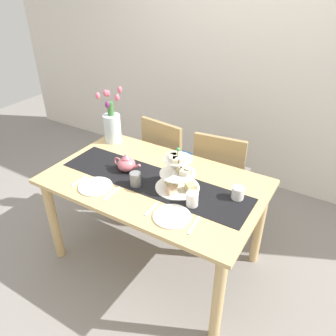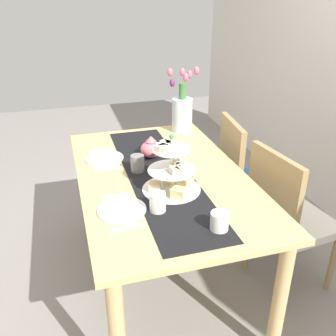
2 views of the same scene
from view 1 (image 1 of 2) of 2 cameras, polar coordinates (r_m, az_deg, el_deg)
name	(u,v)px [view 1 (image 1 of 2)]	position (r m, az deg, el deg)	size (l,w,h in m)	color
ground_plane	(156,257)	(2.80, -2.04, -15.03)	(8.00, 8.00, 0.00)	gray
room_wall_rear	(242,55)	(3.41, 12.66, 18.44)	(6.00, 0.08, 2.60)	silver
dining_table	(155,193)	(2.37, -2.33, -4.32)	(1.51, 0.91, 0.75)	tan
chair_left	(169,159)	(3.06, 0.24, 1.60)	(0.47, 0.47, 0.91)	#9C8254
chair_right	(221,174)	(2.87, 9.07, -1.08)	(0.47, 0.47, 0.91)	#9C8254
table_runner	(153,181)	(2.30, -2.61, -2.22)	(1.39, 0.34, 0.00)	black
tiered_cake_stand	(179,175)	(2.17, 1.85, -1.29)	(0.30, 0.30, 0.30)	beige
teapot	(126,164)	(2.40, -7.21, 0.76)	(0.24, 0.13, 0.14)	#D66B75
tulip_vase	(112,125)	(2.81, -9.65, 7.36)	(0.20, 0.21, 0.46)	silver
cream_jug	(238,193)	(2.16, 11.98, -4.26)	(0.08, 0.08, 0.09)	white
dinner_plate_left	(95,186)	(2.29, -12.42, -3.13)	(0.23, 0.23, 0.01)	white
fork_left	(80,181)	(2.38, -15.00, -2.10)	(0.02, 0.15, 0.01)	silver
knife_left	(112,193)	(2.21, -9.61, -4.31)	(0.01, 0.17, 0.01)	silver
dinner_plate_right	(172,216)	(1.99, 0.70, -8.34)	(0.23, 0.23, 0.01)	white
fork_right	(152,209)	(2.05, -2.82, -7.03)	(0.02, 0.15, 0.01)	silver
knife_right	(194,225)	(1.94, 4.45, -9.79)	(0.01, 0.17, 0.01)	silver
mug_grey	(135,179)	(2.24, -5.64, -1.92)	(0.08, 0.08, 0.10)	slate
mug_white_text	(192,199)	(2.05, 4.20, -5.42)	(0.08, 0.08, 0.10)	white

